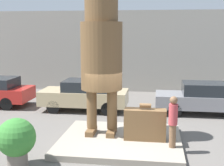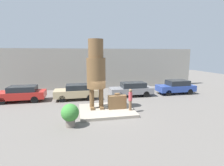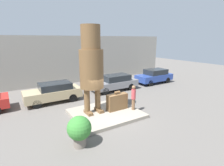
{
  "view_description": "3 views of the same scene",
  "coord_description": "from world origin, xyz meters",
  "px_view_note": "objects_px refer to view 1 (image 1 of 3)",
  "views": [
    {
      "loc": [
        1.2,
        -10.47,
        3.97
      ],
      "look_at": [
        -0.29,
        -0.08,
        2.18
      ],
      "focal_mm": 50.0,
      "sensor_mm": 36.0,
      "label": 1
    },
    {
      "loc": [
        -2.32,
        -13.19,
        4.59
      ],
      "look_at": [
        0.4,
        -0.27,
        2.35
      ],
      "focal_mm": 28.0,
      "sensor_mm": 36.0,
      "label": 2
    },
    {
      "loc": [
        -5.25,
        -9.28,
        4.85
      ],
      "look_at": [
        0.46,
        -0.05,
        2.11
      ],
      "focal_mm": 28.0,
      "sensor_mm": 36.0,
      "label": 3
    }
  ],
  "objects_px": {
    "parked_car_tan": "(85,94)",
    "planter_pot": "(16,140)",
    "statue_figure": "(102,46)",
    "parked_car_grey": "(206,98)",
    "tourist": "(173,120)",
    "giant_suitcase": "(145,124)"
  },
  "relations": [
    {
      "from": "giant_suitcase",
      "to": "tourist",
      "type": "distance_m",
      "value": 1.15
    },
    {
      "from": "parked_car_tan",
      "to": "tourist",
      "type": "bearing_deg",
      "value": 129.18
    },
    {
      "from": "giant_suitcase",
      "to": "parked_car_grey",
      "type": "xyz_separation_m",
      "value": [
        2.71,
        4.5,
        0.05
      ]
    },
    {
      "from": "giant_suitcase",
      "to": "planter_pot",
      "type": "height_order",
      "value": "giant_suitcase"
    },
    {
      "from": "giant_suitcase",
      "to": "tourist",
      "type": "relative_size",
      "value": 0.85
    },
    {
      "from": "planter_pot",
      "to": "statue_figure",
      "type": "bearing_deg",
      "value": 54.42
    },
    {
      "from": "statue_figure",
      "to": "parked_car_grey",
      "type": "distance_m",
      "value": 6.45
    },
    {
      "from": "parked_car_tan",
      "to": "planter_pot",
      "type": "relative_size",
      "value": 2.89
    },
    {
      "from": "parked_car_tan",
      "to": "planter_pot",
      "type": "xyz_separation_m",
      "value": [
        -0.47,
        -6.69,
        0.04
      ]
    },
    {
      "from": "statue_figure",
      "to": "parked_car_grey",
      "type": "relative_size",
      "value": 1.19
    },
    {
      "from": "parked_car_grey",
      "to": "statue_figure",
      "type": "bearing_deg",
      "value": 43.17
    },
    {
      "from": "parked_car_tan",
      "to": "planter_pot",
      "type": "height_order",
      "value": "parked_car_tan"
    },
    {
      "from": "statue_figure",
      "to": "planter_pot",
      "type": "distance_m",
      "value": 4.29
    },
    {
      "from": "tourist",
      "to": "parked_car_tan",
      "type": "distance_m",
      "value": 6.4
    },
    {
      "from": "tourist",
      "to": "parked_car_grey",
      "type": "distance_m",
      "value": 5.42
    },
    {
      "from": "parked_car_tan",
      "to": "parked_car_grey",
      "type": "xyz_separation_m",
      "value": [
        5.84,
        0.15,
        -0.01
      ]
    },
    {
      "from": "parked_car_grey",
      "to": "parked_car_tan",
      "type": "bearing_deg",
      "value": 1.45
    },
    {
      "from": "planter_pot",
      "to": "parked_car_tan",
      "type": "bearing_deg",
      "value": 85.97
    },
    {
      "from": "statue_figure",
      "to": "tourist",
      "type": "height_order",
      "value": "statue_figure"
    },
    {
      "from": "parked_car_tan",
      "to": "parked_car_grey",
      "type": "bearing_deg",
      "value": -178.55
    },
    {
      "from": "statue_figure",
      "to": "tourist",
      "type": "relative_size",
      "value": 3.24
    },
    {
      "from": "statue_figure",
      "to": "tourist",
      "type": "distance_m",
      "value": 3.55
    }
  ]
}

